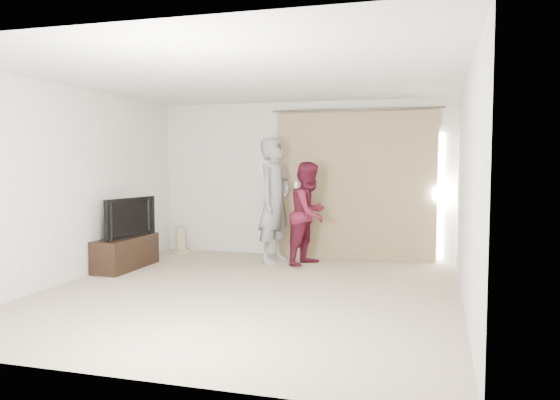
% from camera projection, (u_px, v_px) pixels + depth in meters
% --- Properties ---
extents(floor, '(5.50, 5.50, 0.00)m').
position_uv_depth(floor, '(249.00, 293.00, 6.68)').
color(floor, tan).
rests_on(floor, ground).
extents(wall_back, '(5.00, 0.04, 2.60)m').
position_uv_depth(wall_back, '(302.00, 179.00, 9.22)').
color(wall_back, silver).
rests_on(wall_back, ground).
extents(wall_left, '(0.04, 5.50, 2.60)m').
position_uv_depth(wall_left, '(72.00, 184.00, 7.28)').
color(wall_left, silver).
rests_on(wall_left, ground).
extents(ceiling, '(5.00, 5.50, 0.01)m').
position_uv_depth(ceiling, '(248.00, 78.00, 6.49)').
color(ceiling, silver).
rests_on(ceiling, wall_back).
extents(curtain, '(2.80, 0.11, 2.46)m').
position_uv_depth(curtain, '(356.00, 186.00, 8.91)').
color(curtain, '#98815D').
rests_on(curtain, ground).
extents(tv_console, '(0.43, 1.24, 0.48)m').
position_uv_depth(tv_console, '(126.00, 253.00, 8.16)').
color(tv_console, black).
rests_on(tv_console, ground).
extents(tv, '(0.32, 1.03, 0.59)m').
position_uv_depth(tv, '(125.00, 217.00, 8.12)').
color(tv, black).
rests_on(tv, tv_console).
extents(scratching_post, '(0.34, 0.34, 0.45)m').
position_uv_depth(scratching_post, '(181.00, 242.00, 9.55)').
color(scratching_post, tan).
rests_on(scratching_post, ground).
extents(person_man, '(0.64, 0.81, 1.97)m').
position_uv_depth(person_man, '(275.00, 201.00, 8.60)').
color(person_man, gray).
rests_on(person_man, ground).
extents(person_woman, '(0.81, 0.92, 1.60)m').
position_uv_depth(person_woman, '(309.00, 213.00, 8.43)').
color(person_woman, '#531224').
rests_on(person_woman, ground).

